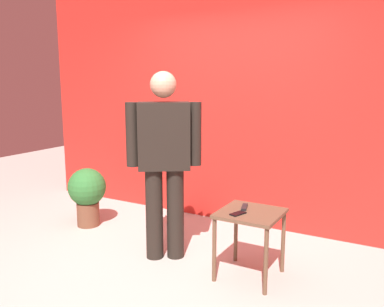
% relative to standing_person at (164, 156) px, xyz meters
% --- Properties ---
extents(ground_plane, '(12.00, 12.00, 0.00)m').
position_rel_standing_person_xyz_m(ground_plane, '(0.03, -0.34, -1.00)').
color(ground_plane, '#B7B2A8').
extents(back_wall_red, '(5.34, 0.12, 2.94)m').
position_rel_standing_person_xyz_m(back_wall_red, '(0.03, 1.31, 0.47)').
color(back_wall_red, red).
rests_on(back_wall_red, ground_plane).
extents(standing_person, '(0.64, 0.49, 1.78)m').
position_rel_standing_person_xyz_m(standing_person, '(0.00, 0.00, 0.00)').
color(standing_person, black).
rests_on(standing_person, ground_plane).
extents(side_table, '(0.52, 0.52, 0.59)m').
position_rel_standing_person_xyz_m(side_table, '(0.86, 0.03, -0.50)').
color(side_table, brown).
rests_on(side_table, ground_plane).
extents(cell_phone, '(0.11, 0.16, 0.01)m').
position_rel_standing_person_xyz_m(cell_phone, '(0.79, -0.09, -0.40)').
color(cell_phone, black).
rests_on(cell_phone, side_table).
extents(tv_remote, '(0.09, 0.18, 0.02)m').
position_rel_standing_person_xyz_m(tv_remote, '(0.78, 0.09, -0.39)').
color(tv_remote, black).
rests_on(tv_remote, side_table).
extents(potted_plant, '(0.44, 0.44, 0.69)m').
position_rel_standing_person_xyz_m(potted_plant, '(-1.27, 0.28, -0.59)').
color(potted_plant, brown).
rests_on(potted_plant, ground_plane).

